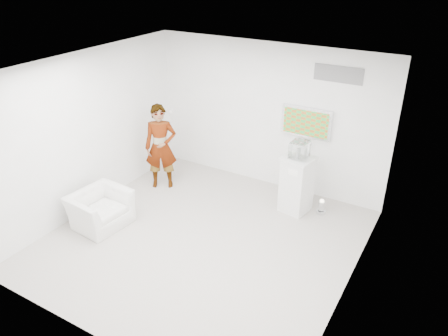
# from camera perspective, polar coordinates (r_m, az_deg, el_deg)

# --- Properties ---
(room) EXTENTS (5.01, 5.01, 3.00)m
(room) POSITION_cam_1_polar(r_m,az_deg,el_deg) (6.97, -3.05, 0.66)
(room) COLOR #AEA69F
(room) RESTS_ON ground
(tv) EXTENTS (1.00, 0.08, 0.60)m
(tv) POSITION_cam_1_polar(r_m,az_deg,el_deg) (8.64, 10.71, 5.88)
(tv) COLOR silver
(tv) RESTS_ON room
(logo_decal) EXTENTS (0.90, 0.02, 0.30)m
(logo_decal) POSITION_cam_1_polar(r_m,az_deg,el_deg) (8.24, 14.71, 11.76)
(logo_decal) COLOR slate
(logo_decal) RESTS_ON room
(person) EXTENTS (0.79, 0.72, 1.80)m
(person) POSITION_cam_1_polar(r_m,az_deg,el_deg) (9.10, -8.25, 2.75)
(person) COLOR silver
(person) RESTS_ON room
(armchair) EXTENTS (0.96, 1.07, 0.64)m
(armchair) POSITION_cam_1_polar(r_m,az_deg,el_deg) (8.29, -15.88, -5.17)
(armchair) COLOR silver
(armchair) RESTS_ON room
(pedestal) EXTENTS (0.64, 0.64, 1.13)m
(pedestal) POSITION_cam_1_polar(r_m,az_deg,el_deg) (8.38, 9.46, -2.13)
(pedestal) COLOR silver
(pedestal) RESTS_ON room
(floor_uplight) EXTENTS (0.23, 0.23, 0.29)m
(floor_uplight) POSITION_cam_1_polar(r_m,az_deg,el_deg) (8.58, 12.60, -4.94)
(floor_uplight) COLOR silver
(floor_uplight) RESTS_ON room
(vitrine) EXTENTS (0.32, 0.32, 0.31)m
(vitrine) POSITION_cam_1_polar(r_m,az_deg,el_deg) (8.06, 9.84, 2.34)
(vitrine) COLOR silver
(vitrine) RESTS_ON pedestal
(console) EXTENTS (0.06, 0.15, 0.21)m
(console) POSITION_cam_1_polar(r_m,az_deg,el_deg) (8.09, 9.81, 2.02)
(console) COLOR silver
(console) RESTS_ON pedestal
(wii_remote) EXTENTS (0.10, 0.15, 0.04)m
(wii_remote) POSITION_cam_1_polar(r_m,az_deg,el_deg) (8.96, -6.87, 7.39)
(wii_remote) COLOR silver
(wii_remote) RESTS_ON person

